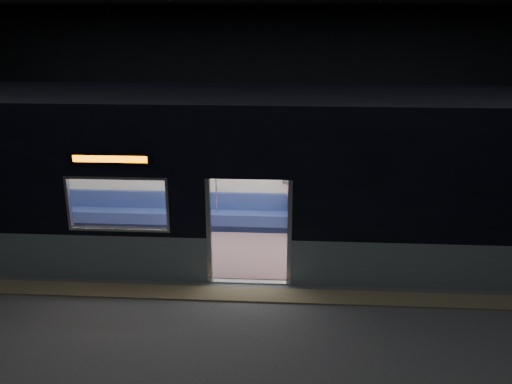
# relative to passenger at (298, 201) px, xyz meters

# --- Properties ---
(station_floor) EXTENTS (24.00, 14.00, 0.01)m
(station_floor) POSITION_rel_passenger_xyz_m (-0.93, -3.55, -0.78)
(station_floor) COLOR #47494C
(station_floor) RESTS_ON ground
(station_envelope) EXTENTS (24.00, 14.00, 5.00)m
(station_envelope) POSITION_rel_passenger_xyz_m (-0.93, -3.55, 2.88)
(station_envelope) COLOR black
(station_envelope) RESTS_ON station_floor
(tactile_strip) EXTENTS (22.80, 0.50, 0.03)m
(tactile_strip) POSITION_rel_passenger_xyz_m (-0.93, -3.00, -0.76)
(tactile_strip) COLOR #8C7F59
(tactile_strip) RESTS_ON station_floor
(metro_car) EXTENTS (18.00, 3.04, 3.35)m
(metro_car) POSITION_rel_passenger_xyz_m (-0.93, -1.00, 1.07)
(metro_car) COLOR gray
(metro_car) RESTS_ON station_floor
(passenger) EXTENTS (0.41, 0.67, 1.33)m
(passenger) POSITION_rel_passenger_xyz_m (0.00, 0.00, 0.00)
(passenger) COLOR black
(passenger) RESTS_ON metro_car
(handbag) EXTENTS (0.35, 0.33, 0.14)m
(handbag) POSITION_rel_passenger_xyz_m (0.02, -0.21, -0.11)
(handbag) COLOR black
(handbag) RESTS_ON passenger
(transit_map) EXTENTS (0.91, 0.03, 0.59)m
(transit_map) POSITION_rel_passenger_xyz_m (0.14, 0.31, 0.67)
(transit_map) COLOR white
(transit_map) RESTS_ON metro_car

